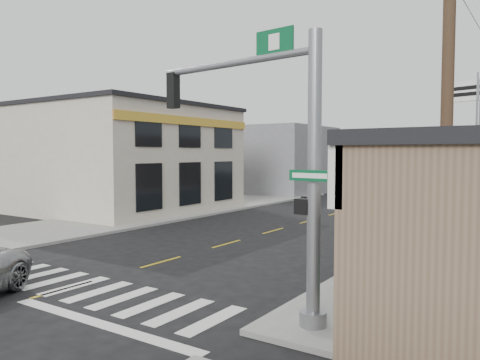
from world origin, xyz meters
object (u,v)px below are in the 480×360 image
Objects in this scene: traffic_signal_pole at (282,147)px; guide_sign at (382,208)px; dance_center_sign at (478,114)px; utility_pole_near at (448,86)px; bare_tree at (468,143)px; lamp_post at (416,173)px; fire_hydrant at (384,257)px.

traffic_signal_pole reaches higher than guide_sign.
dance_center_sign is 12.37m from utility_pole_near.
traffic_signal_pole is at bearing -82.42° from guide_sign.
bare_tree is 3.36m from utility_pole_near.
guide_sign is at bearing -83.96° from dance_center_sign.
lamp_post is at bearing 96.79° from traffic_signal_pole.
traffic_signal_pole is 5.96m from guide_sign.
lamp_post is at bearing 111.20° from utility_pole_near.
utility_pole_near reaches higher than traffic_signal_pole.
guide_sign is at bearing 129.36° from utility_pole_near.
fire_hydrant is at bearing 168.59° from bare_tree.
bare_tree is at bearing 66.19° from traffic_signal_pole.
lamp_post is (-0.07, 12.62, -1.00)m from traffic_signal_pole.
traffic_signal_pole is at bearing -96.15° from fire_hydrant.
lamp_post is 0.67× the size of dance_center_sign.
guide_sign is 0.61× the size of bare_tree.
lamp_post reaches higher than guide_sign.
traffic_signal_pole is at bearing -81.90° from dance_center_sign.
bare_tree reaches higher than lamp_post.
traffic_signal_pole is 8.43× the size of fire_hydrant.
bare_tree is (3.01, 5.16, 0.15)m from traffic_signal_pole.
bare_tree is at bearing -58.65° from lamp_post.
traffic_signal_pole is 5.97m from bare_tree.
bare_tree is (0.84, -9.19, -1.47)m from dance_center_sign.
traffic_signal_pole reaches higher than bare_tree.
dance_center_sign is (1.64, 8.71, 3.48)m from guide_sign.
guide_sign is 4.04× the size of fire_hydrant.
bare_tree reaches higher than fire_hydrant.
lamp_post is 0.96× the size of bare_tree.
lamp_post is (-0.60, 6.99, 0.86)m from guide_sign.
guide_sign is at bearing 91.12° from traffic_signal_pole.
fire_hydrant is at bearing 16.00° from guide_sign.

